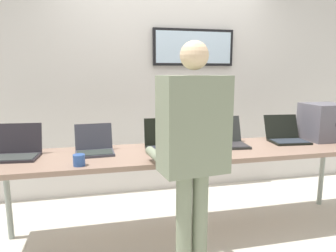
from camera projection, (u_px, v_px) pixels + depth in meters
The scene contains 12 objects.
ground at pixel (190, 233), 2.84m from camera, with size 8.00×8.00×0.04m, color beige.
back_wall at pixel (165, 83), 3.69m from camera, with size 8.00×0.11×2.65m.
workbench at pixel (191, 155), 2.71m from camera, with size 3.40×0.70×0.79m.
equipment_box at pixel (324, 122), 3.09m from camera, with size 0.39×0.37×0.37m.
laptop_station_0 at pixel (17, 150), 2.46m from camera, with size 0.38×0.33×0.26m.
laptop_station_1 at pixel (94, 147), 2.59m from camera, with size 0.33×0.30×0.24m.
laptop_station_2 at pixel (165, 142), 2.73m from camera, with size 0.36×0.32×0.27m.
laptop_station_3 at pixel (229, 139), 2.87m from camera, with size 0.33×0.37×0.26m.
laptop_station_4 at pixel (286, 136), 3.03m from camera, with size 0.38×0.38×0.25m.
person at pixel (192, 142), 2.02m from camera, with size 0.49×0.63×1.67m.
coffee_mug at pixel (79, 160), 2.24m from camera, with size 0.09×0.09×0.08m.
paper_sheet at pixel (207, 154), 2.55m from camera, with size 0.25×0.32×0.00m.
Camera 1 is at (-0.79, -2.51, 1.47)m, focal length 32.41 mm.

